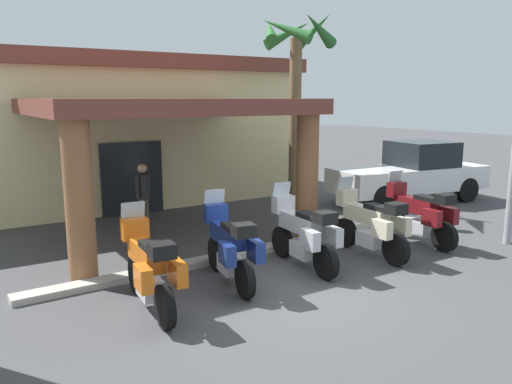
% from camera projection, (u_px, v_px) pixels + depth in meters
% --- Properties ---
extents(ground_plane, '(80.00, 80.00, 0.00)m').
position_uv_depth(ground_plane, '(288.00, 291.00, 8.87)').
color(ground_plane, '#424244').
extents(motel_building, '(12.61, 12.38, 4.62)m').
position_uv_depth(motel_building, '(100.00, 128.00, 16.90)').
color(motel_building, beige).
rests_on(motel_building, ground_plane).
extents(motorcycle_orange, '(0.76, 2.21, 1.61)m').
position_uv_depth(motorcycle_orange, '(149.00, 268.00, 7.96)').
color(motorcycle_orange, black).
rests_on(motorcycle_orange, ground_plane).
extents(motorcycle_blue, '(0.91, 2.19, 1.61)m').
position_uv_depth(motorcycle_blue, '(230.00, 246.00, 9.11)').
color(motorcycle_blue, black).
rests_on(motorcycle_blue, ground_plane).
extents(motorcycle_silver, '(0.75, 2.21, 1.61)m').
position_uv_depth(motorcycle_silver, '(304.00, 234.00, 9.97)').
color(motorcycle_silver, black).
rests_on(motorcycle_silver, ground_plane).
extents(motorcycle_cream, '(0.73, 2.21, 1.61)m').
position_uv_depth(motorcycle_cream, '(371.00, 224.00, 10.72)').
color(motorcycle_cream, black).
rests_on(motorcycle_cream, ground_plane).
extents(motorcycle_maroon, '(0.76, 2.21, 1.61)m').
position_uv_depth(motorcycle_maroon, '(420.00, 214.00, 11.67)').
color(motorcycle_maroon, black).
rests_on(motorcycle_maroon, ground_plane).
extents(pedestrian, '(0.47, 0.32, 1.74)m').
position_uv_depth(pedestrian, '(143.00, 193.00, 12.59)').
color(pedestrian, brown).
rests_on(pedestrian, ground_plane).
extents(pickup_truck_white, '(5.45, 2.77, 1.95)m').
position_uv_depth(pickup_truck_white, '(411.00, 173.00, 16.40)').
color(pickup_truck_white, black).
rests_on(pickup_truck_white, ground_plane).
extents(palm_tree_near_portico, '(2.25, 2.27, 5.85)m').
position_uv_depth(palm_tree_near_portico, '(295.00, 69.00, 14.64)').
color(palm_tree_near_portico, brown).
rests_on(palm_tree_near_portico, ground_plane).
extents(curb_strip, '(10.31, 0.36, 0.12)m').
position_uv_depth(curb_strip, '(265.00, 249.00, 11.15)').
color(curb_strip, '#ADA89E').
rests_on(curb_strip, ground_plane).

